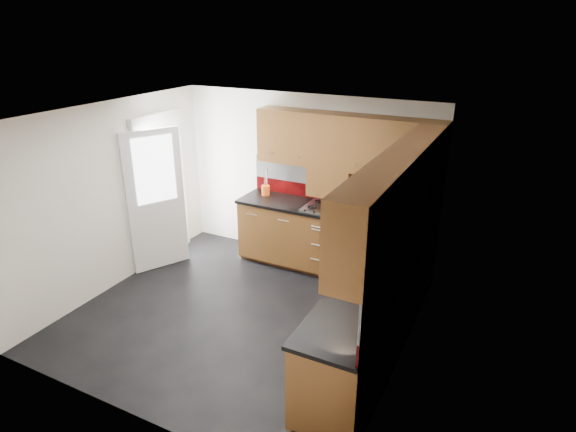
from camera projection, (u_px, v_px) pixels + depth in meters
The scene contains 14 objects.
room at pixel (237, 198), 5.24m from camera, with size 4.00×3.80×2.64m.
base_cabinets at pixel (348, 276), 5.79m from camera, with size 2.70×3.20×0.95m.
countertop at pixel (348, 240), 5.60m from camera, with size 2.72×3.22×0.04m.
backsplash at pixel (374, 214), 5.59m from camera, with size 2.70×3.20×0.54m.
upper_cabinets at pixel (370, 164), 5.25m from camera, with size 2.50×3.20×0.72m.
extractor_hood at pixel (331, 181), 6.49m from camera, with size 0.60×0.33×0.40m, color #593813.
glass_cabinet at pixel (420, 161), 5.27m from camera, with size 0.32×0.80×0.66m.
back_door at pixel (160, 193), 6.78m from camera, with size 0.42×1.19×2.04m.
gas_hob at pixel (326, 208), 6.48m from camera, with size 0.58×0.51×0.05m.
utensil_pot at pixel (266, 189), 6.96m from camera, with size 0.12×0.12×0.42m.
toaster at pixel (350, 204), 6.37m from camera, with size 0.30×0.19×0.21m.
food_processor at pixel (384, 252), 4.95m from camera, with size 0.20×0.20×0.33m.
paper_towel at pixel (405, 230), 5.53m from camera, with size 0.12×0.12×0.24m, color white.
orange_cloth at pixel (390, 252), 5.25m from camera, with size 0.15×0.13×0.02m, color orange.
Camera 1 is at (2.71, -4.15, 3.29)m, focal length 30.00 mm.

